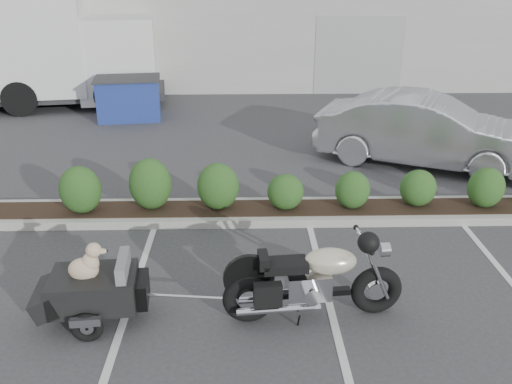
{
  "coord_description": "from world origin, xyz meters",
  "views": [
    {
      "loc": [
        0.07,
        -6.66,
        4.26
      ],
      "look_at": [
        0.26,
        1.55,
        0.75
      ],
      "focal_mm": 38.0,
      "sensor_mm": 36.0,
      "label": 1
    }
  ],
  "objects_px": {
    "sedan": "(425,131)",
    "delivery_truck": "(29,49)",
    "motorcycle": "(314,281)",
    "pet_trailer": "(93,288)",
    "dumpster": "(129,98)"
  },
  "relations": [
    {
      "from": "sedan",
      "to": "delivery_truck",
      "type": "relative_size",
      "value": 0.57
    },
    {
      "from": "motorcycle",
      "to": "sedan",
      "type": "xyz_separation_m",
      "value": [
        3.18,
        5.7,
        0.25
      ]
    },
    {
      "from": "motorcycle",
      "to": "delivery_truck",
      "type": "relative_size",
      "value": 0.28
    },
    {
      "from": "pet_trailer",
      "to": "sedan",
      "type": "distance_m",
      "value": 8.24
    },
    {
      "from": "pet_trailer",
      "to": "dumpster",
      "type": "relative_size",
      "value": 0.94
    },
    {
      "from": "sedan",
      "to": "dumpster",
      "type": "distance_m",
      "value": 8.4
    },
    {
      "from": "pet_trailer",
      "to": "dumpster",
      "type": "distance_m",
      "value": 9.81
    },
    {
      "from": "dumpster",
      "to": "delivery_truck",
      "type": "distance_m",
      "value": 3.87
    },
    {
      "from": "pet_trailer",
      "to": "delivery_truck",
      "type": "height_order",
      "value": "delivery_truck"
    },
    {
      "from": "sedan",
      "to": "dumpster",
      "type": "relative_size",
      "value": 2.39
    },
    {
      "from": "delivery_truck",
      "to": "sedan",
      "type": "bearing_deg",
      "value": -36.25
    },
    {
      "from": "pet_trailer",
      "to": "delivery_truck",
      "type": "xyz_separation_m",
      "value": [
        -4.69,
        11.41,
        1.29
      ]
    },
    {
      "from": "pet_trailer",
      "to": "sedan",
      "type": "bearing_deg",
      "value": 38.41
    },
    {
      "from": "dumpster",
      "to": "delivery_truck",
      "type": "xyz_separation_m",
      "value": [
        -3.29,
        1.7,
        1.15
      ]
    },
    {
      "from": "motorcycle",
      "to": "delivery_truck",
      "type": "xyz_separation_m",
      "value": [
        -7.48,
        11.43,
        1.22
      ]
    }
  ]
}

